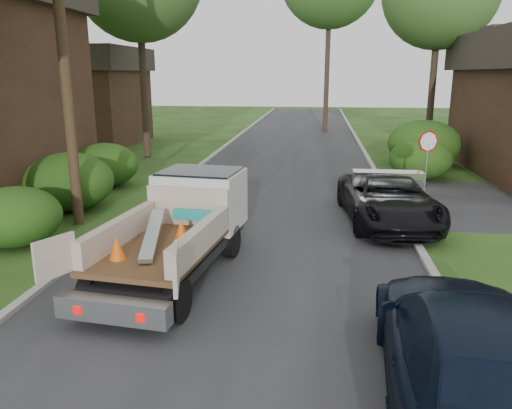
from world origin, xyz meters
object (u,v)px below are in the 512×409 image
object	(u,v)px
utility_pole	(62,41)
house_left_far	(79,95)
stop_sign	(427,151)
navy_suv	(475,356)
flatbed_truck	(186,219)
black_pickup	(388,199)

from	to	relation	value
utility_pole	house_left_far	size ratio (longest dim) A/B	1.32
stop_sign	navy_suv	distance (m)	11.66
stop_sign	flatbed_truck	distance (m)	9.55
stop_sign	navy_suv	size ratio (longest dim) A/B	0.43
house_left_far	navy_suv	size ratio (longest dim) A/B	1.32
house_left_far	black_pickup	bearing A→B (deg)	-42.61
house_left_far	black_pickup	xyz separation A→B (m)	(17.10, -15.73, -2.32)
stop_sign	house_left_far	size ratio (longest dim) A/B	0.33
flatbed_truck	black_pickup	world-z (taller)	flatbed_truck
stop_sign	black_pickup	xyz separation A→B (m)	(-1.60, -2.73, -1.05)
utility_pole	navy_suv	size ratio (longest dim) A/B	1.75
stop_sign	house_left_far	xyz separation A→B (m)	(-18.70, 13.00, 1.27)
stop_sign	house_left_far	world-z (taller)	house_left_far
house_left_far	flatbed_truck	xyz separation A→B (m)	(12.05, -19.82, -1.93)
navy_suv	flatbed_truck	bearing A→B (deg)	-38.90
house_left_far	navy_suv	world-z (taller)	house_left_far
stop_sign	black_pickup	distance (m)	3.33
navy_suv	black_pickup	bearing A→B (deg)	-86.15
stop_sign	navy_suv	xyz separation A→B (m)	(-1.65, -11.50, -0.95)
house_left_far	flatbed_truck	world-z (taller)	house_left_far
stop_sign	flatbed_truck	bearing A→B (deg)	-134.27
flatbed_truck	black_pickup	xyz separation A→B (m)	(5.05, 4.09, -0.39)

